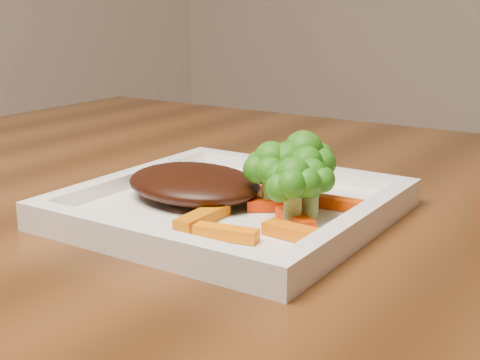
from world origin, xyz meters
The scene contains 14 objects.
plate centered at (-0.32, -0.16, 0.76)m, with size 0.27×0.27×0.01m, color white.
steak centered at (-0.36, -0.16, 0.78)m, with size 0.14×0.11×0.03m, color black.
broccoli_0 centered at (-0.26, -0.13, 0.80)m, with size 0.07×0.07×0.07m, color #2E7914, non-canonical shape.
broccoli_1 centered at (-0.24, -0.15, 0.79)m, with size 0.05×0.05×0.06m, color #236210, non-canonical shape.
broccoli_2 centered at (-0.24, -0.18, 0.79)m, with size 0.06×0.06×0.06m, color #116813, non-canonical shape.
broccoli_3 centered at (-0.28, -0.15, 0.79)m, with size 0.06×0.06×0.06m, color #2A7A14, non-canonical shape.
carrot_0 centered at (-0.27, -0.24, 0.77)m, with size 0.05×0.01×0.01m, color orange.
carrot_1 centered at (-0.22, -0.20, 0.77)m, with size 0.06×0.02×0.01m, color orange.
carrot_2 centered at (-0.31, -0.21, 0.77)m, with size 0.06×0.02×0.01m, color #CA6503.
carrot_3 centered at (-0.22, -0.11, 0.77)m, with size 0.05×0.01×0.01m, color #DD3C03.
carrot_4 centered at (-0.30, -0.09, 0.77)m, with size 0.05×0.01×0.01m, color #E74C03.
carrot_5 centered at (-0.24, -0.18, 0.77)m, with size 0.05×0.01×0.01m, color #F93904.
carrot_6 centered at (-0.27, -0.14, 0.77)m, with size 0.06×0.02×0.01m, color red.
carrot_7 centered at (-0.30, -0.10, 0.77)m, with size 0.06×0.02×0.01m, color #CA5C03.
Camera 1 is at (0.02, -0.65, 0.95)m, focal length 50.00 mm.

